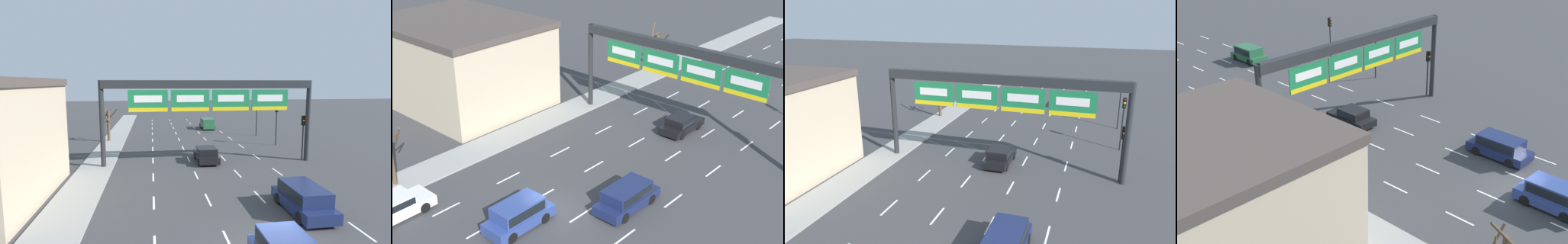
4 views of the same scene
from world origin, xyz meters
TOP-DOWN VIEW (x-y plane):
  - lane_dashes at (-0.00, 13.50)m, footprint 10.02×67.00m
  - sign_gantry at (0.00, 14.07)m, footprint 18.51×0.70m
  - suv_green at (3.49, 34.38)m, footprint 1.92×4.16m
  - suv_navy at (3.21, 3.45)m, footprint 1.92×4.45m
  - car_black at (-0.17, 14.84)m, footprint 1.84×3.96m
  - traffic_light_near_gantry at (9.04, 21.03)m, footprint 0.30×0.35m
  - traffic_light_mid_block at (8.86, 14.49)m, footprint 0.30×0.35m
  - traffic_light_far_end at (8.96, 27.43)m, footprint 0.30×0.35m
  - tree_bare_second at (-10.22, 25.85)m, footprint 1.95×1.95m

SIDE VIEW (x-z plane):
  - lane_dashes at x=0.00m, z-range 0.00..0.01m
  - car_black at x=-0.17m, z-range 0.05..1.40m
  - suv_navy at x=3.21m, z-range 0.10..1.65m
  - suv_green at x=3.49m, z-range 0.09..1.69m
  - tree_bare_second at x=-10.22m, z-range 0.04..4.80m
  - traffic_light_mid_block at x=8.86m, z-range 0.90..5.02m
  - traffic_light_near_gantry at x=9.04m, z-range 1.01..5.74m
  - traffic_light_far_end at x=8.96m, z-range 1.03..5.92m
  - sign_gantry at x=0.00m, z-range 2.41..9.75m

